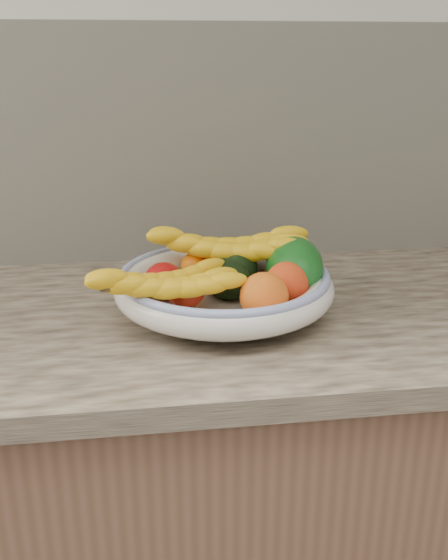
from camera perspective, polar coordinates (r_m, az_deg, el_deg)
kitchen_counter at (r=1.38m, az=-0.15°, el=-19.38°), size 2.44×0.66×1.40m
fruit_bowl at (r=1.11m, az=0.00°, el=-0.56°), size 0.39×0.39×0.08m
clementine_back_left at (r=1.20m, az=-2.59°, el=1.33°), size 0.06×0.06×0.05m
clementine_back_right at (r=1.23m, az=1.22°, el=1.75°), size 0.06×0.06×0.04m
clementine_back_mid at (r=1.17m, az=-1.33°, el=0.84°), size 0.05×0.05×0.05m
tomato_left at (r=1.10m, az=-5.54°, el=-0.02°), size 0.09×0.09×0.06m
tomato_near_left at (r=1.06m, az=-3.52°, el=-0.90°), size 0.07×0.07×0.06m
avocado_center at (r=1.10m, az=0.11°, el=0.11°), size 0.12×0.13×0.07m
avocado_right at (r=1.16m, az=1.45°, el=1.12°), size 0.08×0.11×0.07m
green_mango at (r=1.13m, az=6.45°, el=1.17°), size 0.13×0.15×0.13m
peach_front at (r=1.02m, az=3.68°, el=-1.51°), size 0.10×0.10×0.08m
peach_right at (r=1.07m, az=5.77°, el=-0.32°), size 0.10×0.10×0.08m
banana_bunch_back at (r=1.17m, az=0.23°, el=2.64°), size 0.34×0.20×0.09m
banana_bunch_front at (r=1.01m, az=-5.41°, el=-0.73°), size 0.29×0.18×0.08m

